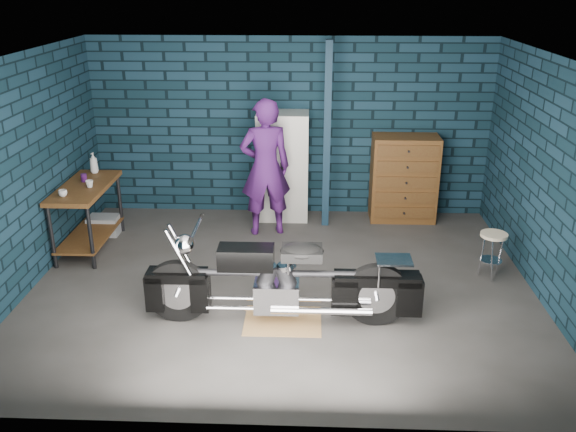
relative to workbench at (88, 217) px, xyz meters
name	(u,v)px	position (x,y,z in m)	size (l,w,h in m)	color
ground	(282,284)	(2.68, -0.95, -0.46)	(6.00, 6.00, 0.00)	#464441
room_walls	(284,120)	(2.68, -0.40, 1.45)	(6.02, 5.01, 2.71)	#0D232D
support_post	(327,137)	(3.23, 1.00, 0.90)	(0.10, 0.10, 2.70)	#12293B
workbench	(88,217)	(0.00, 0.00, 0.00)	(0.60, 1.40, 0.91)	brown
drip_mat	(283,321)	(2.73, -1.81, -0.45)	(0.83, 0.62, 0.01)	olive
motorcycle	(283,276)	(2.73, -1.81, 0.10)	(2.50, 0.68, 1.10)	black
person	(265,168)	(2.36, 0.67, 0.53)	(0.72, 0.47, 1.97)	#4F1C69
storage_bin	(104,225)	(0.02, 0.50, -0.32)	(0.43, 0.31, 0.27)	gray
locker	(283,166)	(2.58, 1.28, 0.36)	(0.76, 0.55, 1.64)	silver
tool_chest	(404,179)	(4.41, 1.28, 0.20)	(0.98, 0.54, 1.30)	brown
shop_stool	(491,256)	(5.24, -0.66, -0.16)	(0.33, 0.33, 0.60)	beige
cup_a	(63,193)	(-0.11, -0.43, 0.50)	(0.11, 0.11, 0.09)	beige
cup_b	(90,184)	(0.10, -0.07, 0.50)	(0.10, 0.10, 0.09)	beige
mug_purple	(84,178)	(-0.05, 0.17, 0.51)	(0.08, 0.08, 0.11)	#4E1863
bottle	(94,163)	(-0.05, 0.57, 0.60)	(0.11, 0.11, 0.29)	gray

